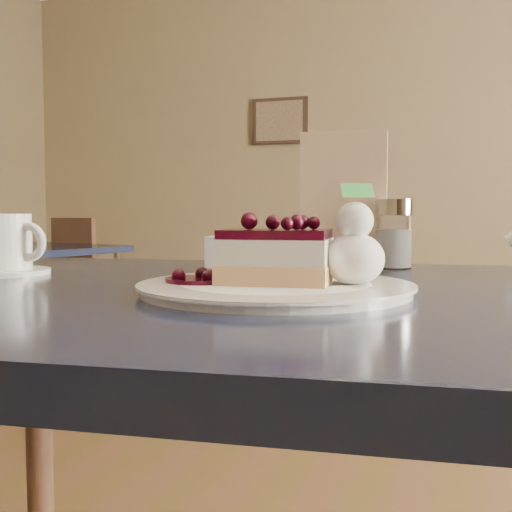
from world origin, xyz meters
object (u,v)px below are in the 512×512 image
(main_table, at_px, (284,354))
(dessert_plate, at_px, (276,289))
(cheesecake_slice, at_px, (276,257))
(coffee_set, at_px, (5,247))
(bg_table_far_left, at_px, (35,351))

(main_table, xyz_separation_m, dessert_plate, (0.01, -0.05, 0.09))
(cheesecake_slice, bearing_deg, main_table, 90.00)
(cheesecake_slice, relative_size, coffee_set, 0.93)
(main_table, height_order, dessert_plate, dessert_plate)
(cheesecake_slice, bearing_deg, coffee_set, 163.31)
(coffee_set, bearing_deg, bg_table_far_left, 128.02)
(coffee_set, xyz_separation_m, bg_table_far_left, (-1.85, 2.36, -0.79))
(dessert_plate, xyz_separation_m, coffee_set, (-0.47, 0.08, 0.04))
(cheesecake_slice, xyz_separation_m, coffee_set, (-0.47, 0.08, -0.00))
(main_table, distance_m, dessert_plate, 0.11)
(dessert_plate, relative_size, coffee_set, 2.14)
(cheesecake_slice, height_order, bg_table_far_left, cheesecake_slice)
(cheesecake_slice, distance_m, bg_table_far_left, 3.46)
(main_table, height_order, coffee_set, coffee_set)
(cheesecake_slice, distance_m, coffee_set, 0.48)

